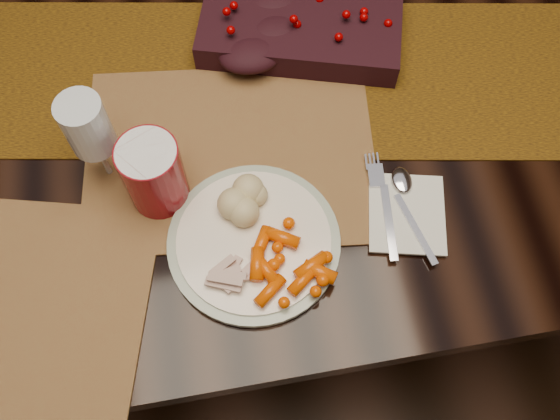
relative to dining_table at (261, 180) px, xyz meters
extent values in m
plane|color=black|center=(0.00, 0.00, -0.38)|extent=(5.00, 5.00, 0.00)
cube|color=black|center=(0.00, 0.00, 0.00)|extent=(1.80, 1.00, 0.75)
cube|color=#462C13|center=(-0.05, 0.00, 0.38)|extent=(1.58, 0.58, 0.00)
cube|color=brown|center=(-0.06, -0.15, 0.38)|extent=(0.48, 0.38, 0.00)
cylinder|color=white|center=(-0.05, -0.30, 0.39)|extent=(0.32, 0.32, 0.01)
cube|color=silver|center=(0.18, -0.30, 0.38)|extent=(0.14, 0.15, 0.00)
cylinder|color=maroon|center=(-0.17, -0.20, 0.44)|extent=(0.11, 0.11, 0.12)
camera|label=1|loc=(-0.07, -0.65, 1.21)|focal=40.00mm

